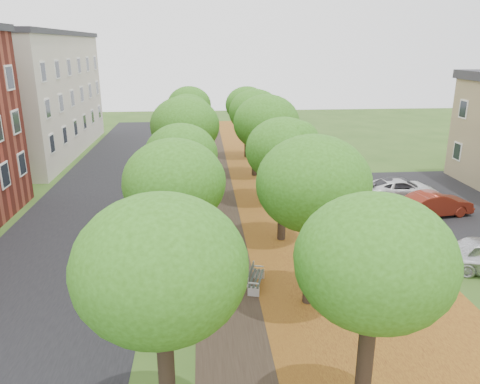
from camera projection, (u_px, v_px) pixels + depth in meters
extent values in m
cube|color=black|center=(88.00, 223.00, 25.43)|extent=(8.00, 70.00, 0.01)
cube|color=black|center=(226.00, 219.00, 26.02)|extent=(3.20, 70.00, 0.01)
cube|color=#925F1B|center=(314.00, 217.00, 26.41)|extent=(7.50, 70.00, 0.01)
cube|color=black|center=(450.00, 207.00, 28.03)|extent=(9.00, 16.00, 0.01)
cylinder|color=black|center=(167.00, 380.00, 11.08)|extent=(0.40, 0.40, 3.39)
ellipsoid|color=#2D5F14|center=(161.00, 269.00, 10.21)|extent=(3.71, 3.71, 3.15)
cylinder|color=black|center=(178.00, 266.00, 16.78)|extent=(0.40, 0.40, 3.39)
ellipsoid|color=#2D5F14|center=(175.00, 189.00, 15.91)|extent=(3.71, 3.71, 3.15)
cylinder|color=black|center=(183.00, 210.00, 22.48)|extent=(0.40, 0.40, 3.39)
ellipsoid|color=#2D5F14|center=(181.00, 151.00, 21.61)|extent=(3.71, 3.71, 3.15)
cylinder|color=black|center=(187.00, 176.00, 28.18)|extent=(0.40, 0.40, 3.39)
ellipsoid|color=#2D5F14|center=(185.00, 129.00, 27.31)|extent=(3.71, 3.71, 3.15)
cylinder|color=black|center=(189.00, 154.00, 33.89)|extent=(0.40, 0.40, 3.39)
ellipsoid|color=#2D5F14|center=(187.00, 114.00, 33.01)|extent=(3.71, 3.71, 3.15)
cylinder|color=black|center=(190.00, 138.00, 39.59)|extent=(0.40, 0.40, 3.39)
ellipsoid|color=#2D5F14|center=(189.00, 104.00, 38.72)|extent=(3.71, 3.71, 3.15)
cylinder|color=black|center=(364.00, 369.00, 11.46)|extent=(0.40, 0.40, 3.39)
ellipsoid|color=#2D5F14|center=(374.00, 261.00, 10.58)|extent=(3.71, 3.71, 3.15)
cylinder|color=black|center=(309.00, 261.00, 17.16)|extent=(0.40, 0.40, 3.39)
ellipsoid|color=#2D5F14|center=(313.00, 185.00, 16.29)|extent=(3.71, 3.71, 3.15)
cylinder|color=black|center=(282.00, 207.00, 22.86)|extent=(0.40, 0.40, 3.39)
ellipsoid|color=#2D5F14|center=(284.00, 149.00, 21.99)|extent=(3.71, 3.71, 3.15)
cylinder|color=black|center=(266.00, 175.00, 28.56)|extent=(0.40, 0.40, 3.39)
ellipsoid|color=#2D5F14|center=(266.00, 127.00, 27.69)|extent=(3.71, 3.71, 3.15)
cylinder|color=black|center=(255.00, 153.00, 34.26)|extent=(0.40, 0.40, 3.39)
ellipsoid|color=#2D5F14|center=(255.00, 113.00, 33.39)|extent=(3.71, 3.71, 3.15)
cylinder|color=black|center=(247.00, 138.00, 39.97)|extent=(0.40, 0.40, 3.39)
ellipsoid|color=#2D5F14|center=(247.00, 103.00, 39.09)|extent=(3.71, 3.71, 3.15)
cube|color=beige|center=(17.00, 97.00, 40.28)|extent=(10.00, 20.00, 10.00)
cube|color=#2D2D33|center=(8.00, 33.00, 38.71)|extent=(10.30, 20.30, 0.40)
cube|color=#28322B|center=(256.00, 278.00, 18.61)|extent=(0.82, 1.66, 0.04)
cube|color=#28322B|center=(251.00, 272.00, 18.58)|extent=(0.46, 1.56, 0.23)
cube|color=silver|center=(253.00, 292.00, 17.98)|extent=(0.45, 0.17, 0.40)
cube|color=silver|center=(259.00, 274.00, 19.36)|extent=(0.45, 0.17, 0.40)
cube|color=silver|center=(254.00, 283.00, 17.88)|extent=(0.40, 0.16, 0.04)
cube|color=silver|center=(259.00, 266.00, 19.25)|extent=(0.40, 0.16, 0.04)
imported|color=maroon|center=(435.00, 204.00, 26.39)|extent=(4.35, 2.15, 1.37)
imported|color=#35353A|center=(401.00, 188.00, 29.37)|extent=(4.58, 1.97, 1.31)
imported|color=silver|center=(400.00, 189.00, 29.19)|extent=(4.82, 2.34, 1.32)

